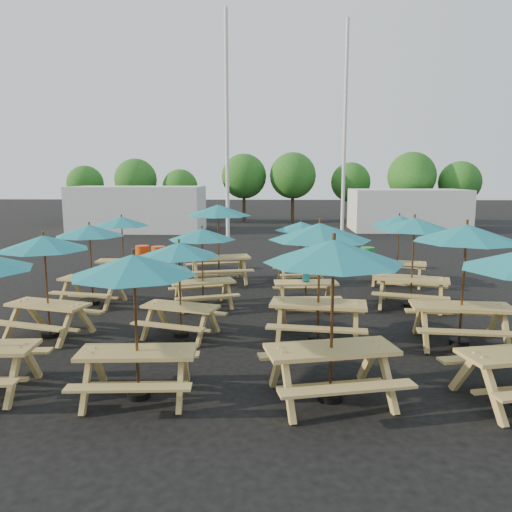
{
  "coord_description": "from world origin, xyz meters",
  "views": [
    {
      "loc": [
        0.53,
        -13.11,
        3.46
      ],
      "look_at": [
        0.0,
        1.5,
        1.1
      ],
      "focal_mm": 35.0,
      "sensor_mm": 36.0,
      "label": 1
    }
  ],
  "objects_px": {
    "picnic_unit_5": "(179,255)",
    "picnic_unit_1": "(44,249)",
    "picnic_unit_7": "(218,215)",
    "picnic_unit_9": "(320,239)",
    "waste_bin_4": "(367,258)",
    "picnic_unit_8": "(333,262)",
    "waste_bin_3": "(188,259)",
    "picnic_unit_14": "(414,230)",
    "waste_bin_2": "(178,258)",
    "picnic_unit_13": "(466,241)",
    "waste_bin_0": "(143,256)",
    "picnic_unit_11": "(301,230)",
    "picnic_unit_4": "(134,274)",
    "picnic_unit_2": "(90,236)",
    "picnic_unit_15": "(399,225)",
    "picnic_unit_10": "(306,276)",
    "picnic_unit_3": "(122,226)",
    "picnic_unit_6": "(202,239)",
    "waste_bin_1": "(159,257)"
  },
  "relations": [
    {
      "from": "picnic_unit_1",
      "to": "picnic_unit_13",
      "type": "relative_size",
      "value": 0.91
    },
    {
      "from": "picnic_unit_7",
      "to": "picnic_unit_8",
      "type": "height_order",
      "value": "picnic_unit_7"
    },
    {
      "from": "picnic_unit_2",
      "to": "waste_bin_0",
      "type": "bearing_deg",
      "value": 101.74
    },
    {
      "from": "waste_bin_2",
      "to": "picnic_unit_13",
      "type": "bearing_deg",
      "value": -47.82
    },
    {
      "from": "picnic_unit_1",
      "to": "picnic_unit_5",
      "type": "xyz_separation_m",
      "value": [
        2.85,
        0.13,
        -0.13
      ]
    },
    {
      "from": "picnic_unit_5",
      "to": "waste_bin_4",
      "type": "height_order",
      "value": "picnic_unit_5"
    },
    {
      "from": "picnic_unit_15",
      "to": "waste_bin_0",
      "type": "relative_size",
      "value": 2.8
    },
    {
      "from": "picnic_unit_8",
      "to": "picnic_unit_5",
      "type": "bearing_deg",
      "value": 121.28
    },
    {
      "from": "picnic_unit_14",
      "to": "picnic_unit_13",
      "type": "bearing_deg",
      "value": -69.18
    },
    {
      "from": "picnic_unit_14",
      "to": "waste_bin_2",
      "type": "relative_size",
      "value": 3.04
    },
    {
      "from": "picnic_unit_9",
      "to": "waste_bin_0",
      "type": "xyz_separation_m",
      "value": [
        -5.96,
        8.48,
        -1.76
      ]
    },
    {
      "from": "picnic_unit_2",
      "to": "picnic_unit_5",
      "type": "height_order",
      "value": "picnic_unit_2"
    },
    {
      "from": "picnic_unit_7",
      "to": "picnic_unit_9",
      "type": "relative_size",
      "value": 1.03
    },
    {
      "from": "picnic_unit_5",
      "to": "picnic_unit_1",
      "type": "bearing_deg",
      "value": -161.04
    },
    {
      "from": "picnic_unit_9",
      "to": "waste_bin_1",
      "type": "relative_size",
      "value": 3.08
    },
    {
      "from": "picnic_unit_5",
      "to": "waste_bin_2",
      "type": "distance_m",
      "value": 8.11
    },
    {
      "from": "picnic_unit_3",
      "to": "picnic_unit_7",
      "type": "distance_m",
      "value": 3.16
    },
    {
      "from": "waste_bin_2",
      "to": "picnic_unit_15",
      "type": "bearing_deg",
      "value": -17.96
    },
    {
      "from": "picnic_unit_9",
      "to": "picnic_unit_10",
      "type": "relative_size",
      "value": 1.2
    },
    {
      "from": "picnic_unit_6",
      "to": "picnic_unit_10",
      "type": "bearing_deg",
      "value": -19.13
    },
    {
      "from": "picnic_unit_15",
      "to": "picnic_unit_11",
      "type": "bearing_deg",
      "value": -167.28
    },
    {
      "from": "picnic_unit_4",
      "to": "picnic_unit_10",
      "type": "bearing_deg",
      "value": 58.06
    },
    {
      "from": "picnic_unit_7",
      "to": "waste_bin_0",
      "type": "relative_size",
      "value": 3.16
    },
    {
      "from": "picnic_unit_5",
      "to": "picnic_unit_14",
      "type": "xyz_separation_m",
      "value": [
        5.64,
        2.64,
        0.28
      ]
    },
    {
      "from": "picnic_unit_11",
      "to": "picnic_unit_9",
      "type": "bearing_deg",
      "value": -100.62
    },
    {
      "from": "waste_bin_3",
      "to": "picnic_unit_13",
      "type": "bearing_deg",
      "value": -49.2
    },
    {
      "from": "picnic_unit_8",
      "to": "waste_bin_3",
      "type": "height_order",
      "value": "picnic_unit_8"
    },
    {
      "from": "picnic_unit_15",
      "to": "picnic_unit_1",
      "type": "bearing_deg",
      "value": -132.21
    },
    {
      "from": "waste_bin_4",
      "to": "picnic_unit_8",
      "type": "bearing_deg",
      "value": -103.14
    },
    {
      "from": "picnic_unit_7",
      "to": "waste_bin_3",
      "type": "distance_m",
      "value": 3.17
    },
    {
      "from": "picnic_unit_14",
      "to": "picnic_unit_7",
      "type": "bearing_deg",
      "value": 168.25
    },
    {
      "from": "picnic_unit_7",
      "to": "picnic_unit_9",
      "type": "distance_m",
      "value": 6.41
    },
    {
      "from": "picnic_unit_4",
      "to": "waste_bin_2",
      "type": "bearing_deg",
      "value": 93.9
    },
    {
      "from": "picnic_unit_4",
      "to": "waste_bin_2",
      "type": "distance_m",
      "value": 11.08
    },
    {
      "from": "picnic_unit_2",
      "to": "picnic_unit_9",
      "type": "distance_m",
      "value": 6.52
    },
    {
      "from": "picnic_unit_8",
      "to": "waste_bin_3",
      "type": "relative_size",
      "value": 3.09
    },
    {
      "from": "picnic_unit_6",
      "to": "picnic_unit_13",
      "type": "height_order",
      "value": "picnic_unit_13"
    },
    {
      "from": "picnic_unit_6",
      "to": "picnic_unit_10",
      "type": "height_order",
      "value": "picnic_unit_6"
    },
    {
      "from": "picnic_unit_1",
      "to": "waste_bin_2",
      "type": "xyz_separation_m",
      "value": [
        1.29,
        7.97,
        -1.51
      ]
    },
    {
      "from": "picnic_unit_3",
      "to": "picnic_unit_14",
      "type": "height_order",
      "value": "picnic_unit_14"
    },
    {
      "from": "picnic_unit_8",
      "to": "picnic_unit_11",
      "type": "height_order",
      "value": "picnic_unit_8"
    },
    {
      "from": "picnic_unit_13",
      "to": "picnic_unit_1",
      "type": "bearing_deg",
      "value": -175.86
    },
    {
      "from": "picnic_unit_4",
      "to": "picnic_unit_11",
      "type": "relative_size",
      "value": 1.14
    },
    {
      "from": "picnic_unit_11",
      "to": "picnic_unit_15",
      "type": "distance_m",
      "value": 3.08
    },
    {
      "from": "waste_bin_0",
      "to": "waste_bin_3",
      "type": "distance_m",
      "value": 1.9
    },
    {
      "from": "picnic_unit_9",
      "to": "waste_bin_3",
      "type": "bearing_deg",
      "value": 124.78
    },
    {
      "from": "picnic_unit_10",
      "to": "waste_bin_0",
      "type": "bearing_deg",
      "value": 130.65
    },
    {
      "from": "picnic_unit_11",
      "to": "picnic_unit_14",
      "type": "distance_m",
      "value": 4.04
    },
    {
      "from": "picnic_unit_1",
      "to": "picnic_unit_8",
      "type": "height_order",
      "value": "picnic_unit_8"
    },
    {
      "from": "picnic_unit_2",
      "to": "picnic_unit_4",
      "type": "distance_m",
      "value": 6.33
    }
  ]
}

